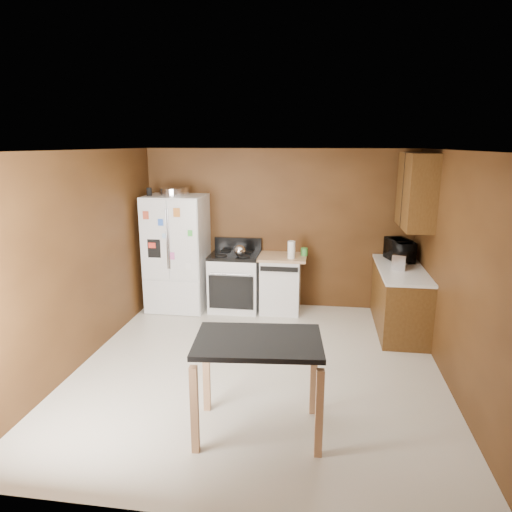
% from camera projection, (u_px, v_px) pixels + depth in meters
% --- Properties ---
extents(floor, '(4.50, 4.50, 0.00)m').
position_uv_depth(floor, '(258.00, 368.00, 5.36)').
color(floor, beige).
rests_on(floor, ground).
extents(ceiling, '(4.50, 4.50, 0.00)m').
position_uv_depth(ceiling, '(259.00, 150.00, 4.76)').
color(ceiling, white).
rests_on(ceiling, ground).
extents(wall_back, '(4.20, 0.00, 4.20)m').
position_uv_depth(wall_back, '(278.00, 229.00, 7.22)').
color(wall_back, '#553316').
rests_on(wall_back, ground).
extents(wall_front, '(4.20, 0.00, 4.20)m').
position_uv_depth(wall_front, '(209.00, 356.00, 2.90)').
color(wall_front, '#553316').
rests_on(wall_front, ground).
extents(wall_left, '(0.00, 4.50, 4.50)m').
position_uv_depth(wall_left, '(82.00, 259.00, 5.36)').
color(wall_left, '#553316').
rests_on(wall_left, ground).
extents(wall_right, '(0.00, 4.50, 4.50)m').
position_uv_depth(wall_right, '(457.00, 273.00, 4.77)').
color(wall_right, '#553316').
rests_on(wall_right, ground).
extents(roasting_pan, '(0.44, 0.44, 0.11)m').
position_uv_depth(roasting_pan, '(174.00, 192.00, 6.96)').
color(roasting_pan, silver).
rests_on(roasting_pan, refrigerator).
extents(pen_cup, '(0.08, 0.08, 0.12)m').
position_uv_depth(pen_cup, '(149.00, 192.00, 6.89)').
color(pen_cup, black).
rests_on(pen_cup, refrigerator).
extents(kettle, '(0.18, 0.18, 0.18)m').
position_uv_depth(kettle, '(240.00, 251.00, 6.91)').
color(kettle, silver).
rests_on(kettle, gas_range).
extents(paper_towel, '(0.13, 0.13, 0.26)m').
position_uv_depth(paper_towel, '(291.00, 250.00, 6.82)').
color(paper_towel, white).
rests_on(paper_towel, dishwasher).
extents(green_canister, '(0.14, 0.14, 0.12)m').
position_uv_depth(green_canister, '(304.00, 252.00, 7.02)').
color(green_canister, green).
rests_on(green_canister, dishwasher).
extents(toaster, '(0.26, 0.33, 0.21)m').
position_uv_depth(toaster, '(400.00, 261.00, 6.25)').
color(toaster, silver).
rests_on(toaster, right_cabinets).
extents(microwave, '(0.48, 0.59, 0.28)m').
position_uv_depth(microwave, '(399.00, 251.00, 6.66)').
color(microwave, black).
rests_on(microwave, right_cabinets).
extents(refrigerator, '(0.90, 0.80, 1.80)m').
position_uv_depth(refrigerator, '(177.00, 253.00, 7.15)').
color(refrigerator, white).
rests_on(refrigerator, ground).
extents(gas_range, '(0.76, 0.68, 1.10)m').
position_uv_depth(gas_range, '(235.00, 281.00, 7.19)').
color(gas_range, white).
rests_on(gas_range, ground).
extents(dishwasher, '(0.78, 0.63, 0.89)m').
position_uv_depth(dishwasher, '(281.00, 283.00, 7.12)').
color(dishwasher, white).
rests_on(dishwasher, ground).
extents(right_cabinets, '(0.63, 1.58, 2.45)m').
position_uv_depth(right_cabinets, '(404.00, 267.00, 6.31)').
color(right_cabinets, brown).
rests_on(right_cabinets, ground).
extents(island, '(1.17, 0.84, 0.91)m').
position_uv_depth(island, '(258.00, 355.00, 4.02)').
color(island, black).
rests_on(island, ground).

